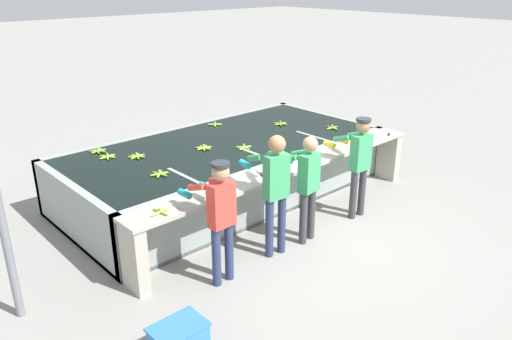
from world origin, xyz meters
The scene contains 21 objects.
ground_plane centered at (0.00, 0.00, 0.00)m, with size 80.00×80.00×0.00m, color gray.
wash_tank centered at (0.00, 1.75, 0.45)m, with size 5.46×2.62×0.92m.
work_ledge centered at (0.00, 0.23, 0.67)m, with size 5.46×0.45×0.92m.
worker_0 centered at (-1.75, -0.31, 0.95)m, with size 0.41×0.71×1.58m.
worker_1 centered at (-0.81, -0.27, 1.02)m, with size 0.48×0.74×1.69m.
worker_2 centered at (-0.23, -0.31, 0.92)m, with size 0.47×0.73×1.55m.
worker_3 centered at (0.93, -0.32, 0.96)m, with size 0.44×0.72×1.59m.
banana_bunch_floating_0 centered at (-1.61, 1.24, 0.93)m, with size 0.28×0.28×0.08m.
banana_bunch_floating_1 centered at (1.46, 1.88, 0.93)m, with size 0.28×0.27×0.08m.
banana_bunch_floating_2 centered at (-1.47, 2.10, 0.93)m, with size 0.28×0.28×0.08m.
banana_bunch_floating_3 centered at (-1.81, 2.40, 0.93)m, with size 0.28×0.27×0.08m.
banana_bunch_floating_4 centered at (-1.79, 2.75, 0.93)m, with size 0.28×0.28×0.08m.
banana_bunch_floating_5 centered at (1.97, 1.05, 0.93)m, with size 0.28×0.28×0.08m.
banana_bunch_floating_6 centered at (-0.46, 1.73, 0.93)m, with size 0.28×0.28×0.08m.
banana_bunch_floating_7 centered at (0.52, 2.68, 0.93)m, with size 0.24×0.24×0.08m.
banana_bunch_floating_8 centered at (0.04, 1.30, 0.93)m, with size 0.28×0.27×0.08m.
banana_bunch_ledge_0 centered at (-2.26, 0.18, 0.94)m, with size 0.28×0.28×0.08m.
banana_bunch_ledge_1 centered at (-1.41, 0.21, 0.93)m, with size 0.26×0.28×0.08m.
knife_0 centered at (2.47, 0.15, 0.92)m, with size 0.32×0.19×0.02m.
knife_1 centered at (-0.53, 0.29, 0.92)m, with size 0.17×0.33×0.02m.
crate centered at (-2.87, -1.02, 0.16)m, with size 0.55×0.39×0.32m.
Camera 1 is at (-5.01, -4.50, 3.55)m, focal length 35.00 mm.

